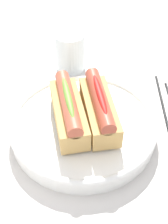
% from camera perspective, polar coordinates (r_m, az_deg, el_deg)
% --- Properties ---
extents(ground_plane, '(2.40, 2.40, 0.00)m').
position_cam_1_polar(ground_plane, '(0.58, 0.44, -5.46)').
color(ground_plane, beige).
extents(serving_bowl, '(0.27, 0.27, 0.04)m').
position_cam_1_polar(serving_bowl, '(0.58, -0.00, -2.60)').
color(serving_bowl, white).
rests_on(serving_bowl, ground_plane).
extents(hotdog_front, '(0.15, 0.07, 0.06)m').
position_cam_1_polar(hotdog_front, '(0.55, 2.84, 0.86)').
color(hotdog_front, tan).
rests_on(hotdog_front, serving_bowl).
extents(hotdog_back, '(0.15, 0.06, 0.06)m').
position_cam_1_polar(hotdog_back, '(0.55, -2.86, 0.32)').
color(hotdog_back, tan).
rests_on(hotdog_back, serving_bowl).
extents(water_glass, '(0.07, 0.07, 0.09)m').
position_cam_1_polar(water_glass, '(0.73, -2.54, 10.75)').
color(water_glass, white).
rests_on(water_glass, ground_plane).
extents(chopstick_near, '(0.21, 0.07, 0.01)m').
position_cam_1_polar(chopstick_near, '(0.66, 14.52, 0.67)').
color(chopstick_near, black).
rests_on(chopstick_near, ground_plane).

